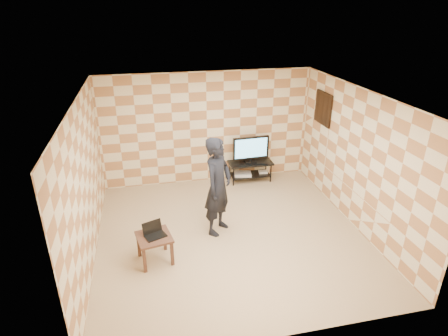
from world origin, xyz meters
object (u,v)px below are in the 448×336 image
at_px(tv_stand, 250,167).
at_px(side_table, 154,240).
at_px(person, 218,186).
at_px(tv, 251,148).

relative_size(tv_stand, side_table, 1.64).
distance_m(side_table, person, 1.53).
relative_size(tv_stand, person, 0.56).
bearing_deg(side_table, tv_stand, 47.46).
height_order(side_table, person, person).
height_order(tv_stand, tv, tv).
bearing_deg(tv, side_table, -132.57).
bearing_deg(person, tv, 8.47).
xyz_separation_m(tv_stand, tv, (-0.00, -0.00, 0.50)).
relative_size(tv, person, 0.47).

